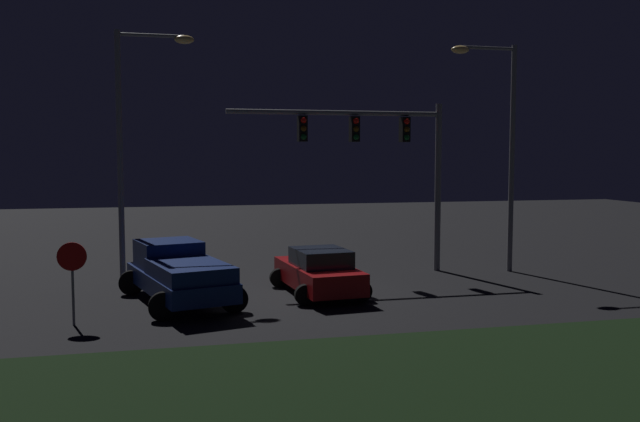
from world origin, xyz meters
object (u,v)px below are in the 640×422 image
pickup_truck (178,270)px  street_lamp_left (135,127)px  car_sedan (319,272)px  stop_sign (72,267)px  street_lamp_right (500,131)px  traffic_signal_gantry (379,145)px

pickup_truck → street_lamp_left: street_lamp_left is taller
car_sedan → stop_sign: bearing=103.1°
pickup_truck → street_lamp_left: bearing=4.8°
street_lamp_left → street_lamp_right: size_ratio=1.02×
traffic_signal_gantry → street_lamp_left: bearing=178.9°
street_lamp_right → stop_sign: (-15.02, -5.00, -3.88)m
traffic_signal_gantry → stop_sign: traffic_signal_gantry is taller
traffic_signal_gantry → street_lamp_left: street_lamp_left is taller
stop_sign → traffic_signal_gantry: bearing=29.2°
pickup_truck → car_sedan: 4.50m
pickup_truck → car_sedan: size_ratio=1.26×
street_lamp_left → street_lamp_right: bearing=-4.1°
street_lamp_right → pickup_truck: bearing=-167.4°
car_sedan → street_lamp_left: 8.31m
pickup_truck → street_lamp_right: 13.31m
pickup_truck → street_lamp_left: size_ratio=0.65×
car_sedan → street_lamp_right: size_ratio=0.52×
street_lamp_left → stop_sign: (-1.46, -5.97, -3.96)m
pickup_truck → street_lamp_right: (12.24, 2.74, 4.44)m
pickup_truck → traffic_signal_gantry: 9.26m
car_sedan → street_lamp_right: bearing=-77.1°
pickup_truck → stop_sign: 3.63m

